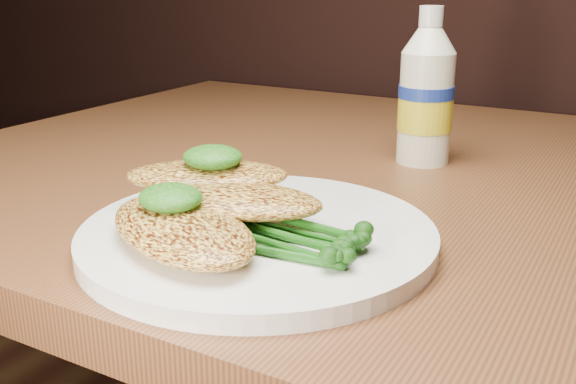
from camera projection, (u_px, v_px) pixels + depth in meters
The scene contains 8 objects.
plate at pixel (258, 236), 0.52m from camera, with size 0.28×0.28×0.01m, color white.
chicken_front at pixel (182, 229), 0.48m from camera, with size 0.16×0.08×0.03m, color #F1BE4C.
chicken_mid at pixel (232, 199), 0.52m from camera, with size 0.15×0.07×0.02m, color #F1BE4C.
chicken_back at pixel (207, 175), 0.56m from camera, with size 0.14×0.07×0.02m, color #F1BE4C.
pesto_front at pixel (171, 198), 0.49m from camera, with size 0.05×0.05×0.02m, color #073409.
pesto_back at pixel (213, 157), 0.55m from camera, with size 0.05×0.05×0.02m, color #073409.
broccolini_bundle at pixel (289, 232), 0.48m from camera, with size 0.14×0.11×0.02m, color #174F11, non-canonical shape.
mayo_bottle at pixel (427, 87), 0.73m from camera, with size 0.06×0.06×0.17m, color #EBE7C7, non-canonical shape.
Camera 1 is at (0.18, 0.39, 0.96)m, focal length 41.60 mm.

